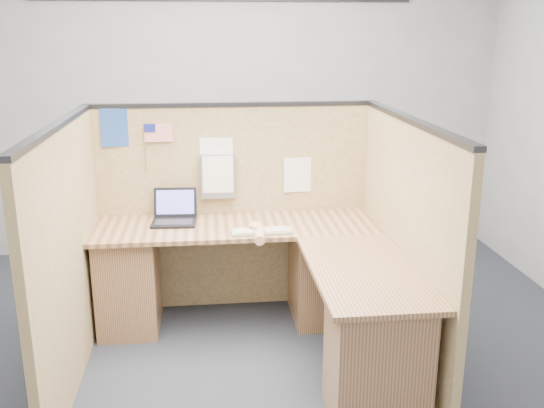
{
  "coord_description": "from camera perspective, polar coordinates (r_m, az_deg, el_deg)",
  "views": [
    {
      "loc": [
        -0.19,
        -3.29,
        2.02
      ],
      "look_at": [
        0.23,
        0.5,
        0.92
      ],
      "focal_mm": 40.0,
      "sensor_mm": 36.0,
      "label": 1
    }
  ],
  "objects": [
    {
      "name": "wall_back",
      "position": [
        5.57,
        -4.37,
        9.64
      ],
      "size": [
        5.0,
        0.0,
        5.0
      ],
      "primitive_type": "plane",
      "rotation": [
        1.57,
        0.0,
        0.0
      ],
      "color": "gray",
      "rests_on": "floor"
    },
    {
      "name": "paper_left",
      "position": [
        4.34,
        -5.23,
        4.31
      ],
      "size": [
        0.23,
        0.02,
        0.3
      ],
      "primitive_type": "cube",
      "rotation": [
        0.0,
        0.0,
        -0.06
      ],
      "color": "white",
      "rests_on": "cubicle_partitions"
    },
    {
      "name": "american_flag",
      "position": [
        4.31,
        -10.92,
        6.45
      ],
      "size": [
        0.2,
        0.01,
        0.34
      ],
      "color": "olive",
      "rests_on": "cubicle_partitions"
    },
    {
      "name": "l_desk",
      "position": [
        3.94,
        -0.31,
        -8.29
      ],
      "size": [
        1.95,
        1.75,
        0.73
      ],
      "color": "brown",
      "rests_on": "floor"
    },
    {
      "name": "wall_front",
      "position": [
        1.22,
        3.62,
        -14.33
      ],
      "size": [
        5.0,
        0.0,
        5.0
      ],
      "primitive_type": "plane",
      "rotation": [
        -1.57,
        0.0,
        0.0
      ],
      "color": "gray",
      "rests_on": "floor"
    },
    {
      "name": "keyboard",
      "position": [
        3.98,
        -1.01,
        -2.6
      ],
      "size": [
        0.4,
        0.15,
        0.03
      ],
      "rotation": [
        0.0,
        0.0,
        0.05
      ],
      "color": "gray",
      "rests_on": "l_desk"
    },
    {
      "name": "floor",
      "position": [
        3.86,
        -2.65,
        -15.48
      ],
      "size": [
        5.0,
        5.0,
        0.0
      ],
      "primitive_type": "plane",
      "color": "#21252F",
      "rests_on": "ground"
    },
    {
      "name": "blue_poster",
      "position": [
        4.35,
        -14.54,
        6.97
      ],
      "size": [
        0.2,
        0.02,
        0.27
      ],
      "primitive_type": "cube",
      "rotation": [
        0.0,
        0.0,
        0.09
      ],
      "color": "#1F4290",
      "rests_on": "cubicle_partitions"
    },
    {
      "name": "cubicle_partitions",
      "position": [
        3.92,
        -3.21,
        -2.55
      ],
      "size": [
        2.06,
        1.83,
        1.53
      ],
      "color": "olive",
      "rests_on": "floor"
    },
    {
      "name": "paper_right",
      "position": [
        4.42,
        2.4,
        2.75
      ],
      "size": [
        0.2,
        0.02,
        0.25
      ],
      "primitive_type": "cube",
      "rotation": [
        0.0,
        0.0,
        0.06
      ],
      "color": "white",
      "rests_on": "cubicle_partitions"
    },
    {
      "name": "mouse",
      "position": [
        4.02,
        -1.56,
        -2.32
      ],
      "size": [
        0.1,
        0.07,
        0.04
      ],
      "primitive_type": "ellipsoid",
      "rotation": [
        0.0,
        0.0,
        -0.14
      ],
      "color": "#BBBBC0",
      "rests_on": "l_desk"
    },
    {
      "name": "hand_forearm",
      "position": [
        3.9,
        -1.28,
        -2.68
      ],
      "size": [
        0.1,
        0.34,
        0.07
      ],
      "color": "tan",
      "rests_on": "l_desk"
    },
    {
      "name": "laptop",
      "position": [
        4.27,
        -9.21,
        -0.93
      ],
      "size": [
        0.31,
        0.3,
        0.22
      ],
      "rotation": [
        0.0,
        0.0,
        -0.06
      ],
      "color": "black",
      "rests_on": "l_desk"
    },
    {
      "name": "file_holder",
      "position": [
        4.35,
        -5.12,
        2.63
      ],
      "size": [
        0.25,
        0.05,
        0.32
      ],
      "color": "slate",
      "rests_on": "cubicle_partitions"
    }
  ]
}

